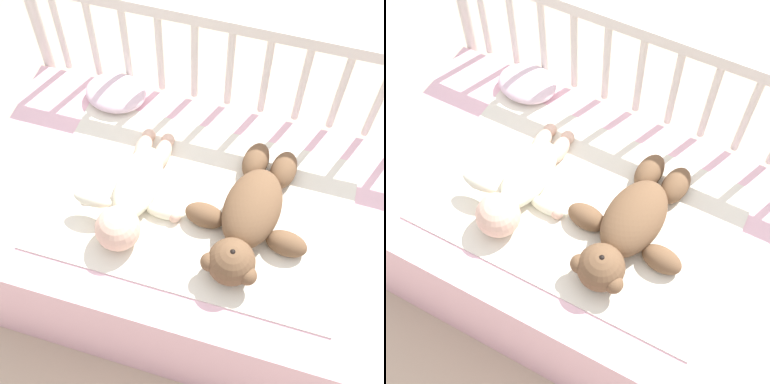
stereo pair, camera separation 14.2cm
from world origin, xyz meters
The scene contains 7 objects.
ground_plane centered at (0.00, 0.00, 0.00)m, with size 12.00×12.00×0.00m, color #C6B293.
crib_mattress centered at (0.00, 0.00, 0.28)m, with size 1.24×0.71×0.55m.
crib_rail centered at (0.00, 0.38, 0.63)m, with size 1.24×0.04×0.88m.
blanket centered at (0.01, 0.00, 0.56)m, with size 0.83×0.52×0.01m.
teddy_bear centered at (0.16, -0.02, 0.61)m, with size 0.34×0.45×0.12m.
baby centered at (-0.15, -0.04, 0.60)m, with size 0.29×0.41×0.12m.
small_pillow centered at (-0.33, 0.29, 0.58)m, with size 0.19×0.15×0.06m.
Camera 1 is at (0.21, -0.70, 1.83)m, focal length 50.00 mm.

